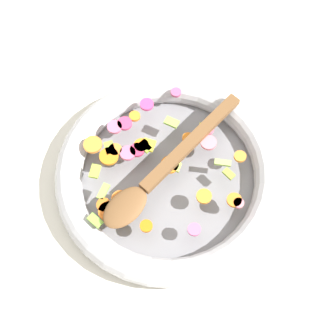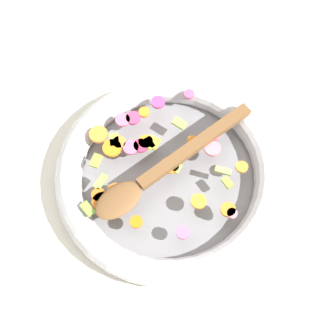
% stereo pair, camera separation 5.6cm
% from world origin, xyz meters
% --- Properties ---
extents(ground_plane, '(4.00, 4.00, 0.00)m').
position_xyz_m(ground_plane, '(0.00, 0.00, 0.00)').
color(ground_plane, silver).
extents(skillet, '(0.42, 0.42, 0.05)m').
position_xyz_m(skillet, '(0.00, 0.00, 0.02)').
color(skillet, slate).
rests_on(skillet, ground_plane).
extents(chopped_vegetables, '(0.32, 0.32, 0.01)m').
position_xyz_m(chopped_vegetables, '(0.01, -0.04, 0.05)').
color(chopped_vegetables, orange).
rests_on(chopped_vegetables, skillet).
extents(wooden_spoon, '(0.34, 0.10, 0.01)m').
position_xyz_m(wooden_spoon, '(0.02, -0.00, 0.06)').
color(wooden_spoon, brown).
rests_on(wooden_spoon, chopped_vegetables).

